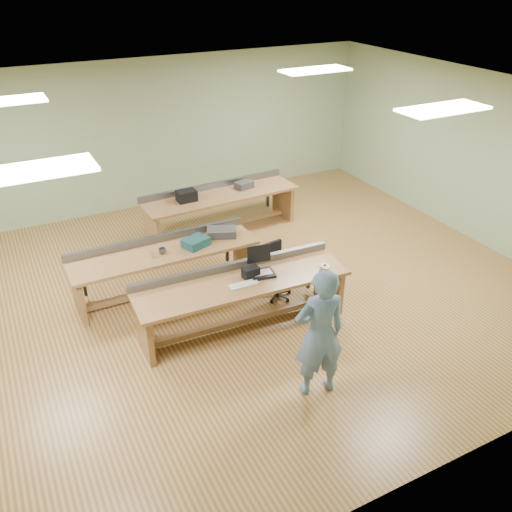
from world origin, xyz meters
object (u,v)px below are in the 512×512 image
(laptop_base, at_px, (262,274))
(parts_bin_teal, at_px, (196,242))
(person, at_px, (320,334))
(task_chair, at_px, (276,278))
(parts_bin_grey, at_px, (222,232))
(workbench_front, at_px, (241,292))
(camera_bag, at_px, (251,273))
(mug, at_px, (162,251))
(drinks_can, at_px, (150,255))
(workbench_mid, at_px, (164,261))
(workbench_back, at_px, (220,203))

(laptop_base, distance_m, parts_bin_teal, 1.33)
(person, xyz_separation_m, task_chair, (0.59, 2.08, -0.53))
(laptop_base, xyz_separation_m, parts_bin_grey, (-0.01, 1.37, 0.04))
(workbench_front, height_order, parts_bin_grey, parts_bin_grey)
(parts_bin_teal, bearing_deg, workbench_front, -81.35)
(camera_bag, bearing_deg, laptop_base, -9.26)
(parts_bin_teal, height_order, mug, parts_bin_teal)
(laptop_base, xyz_separation_m, drinks_can, (-1.25, 1.20, 0.03))
(workbench_mid, bearing_deg, workbench_front, -63.07)
(workbench_mid, distance_m, parts_bin_teal, 0.57)
(task_chair, height_order, parts_bin_grey, parts_bin_grey)
(workbench_front, distance_m, task_chair, 0.96)
(parts_bin_teal, height_order, drinks_can, parts_bin_teal)
(camera_bag, relative_size, mug, 1.98)
(camera_bag, height_order, mug, camera_bag)
(task_chair, distance_m, parts_bin_teal, 1.35)
(workbench_front, bearing_deg, workbench_mid, 119.56)
(workbench_back, distance_m, person, 4.67)
(parts_bin_grey, distance_m, drinks_can, 1.25)
(person, bearing_deg, drinks_can, -58.23)
(camera_bag, xyz_separation_m, mug, (-0.87, 1.22, -0.03))
(workbench_front, relative_size, person, 1.80)
(laptop_base, bearing_deg, mug, 139.18)
(workbench_front, xyz_separation_m, workbench_mid, (-0.68, 1.33, -0.00))
(parts_bin_teal, bearing_deg, mug, 179.88)
(workbench_front, xyz_separation_m, mug, (-0.72, 1.22, 0.24))
(workbench_mid, relative_size, camera_bag, 12.63)
(parts_bin_grey, height_order, mug, parts_bin_grey)
(person, height_order, laptop_base, person)
(person, xyz_separation_m, parts_bin_grey, (0.09, 2.99, -0.04))
(workbench_back, relative_size, person, 1.77)
(task_chair, bearing_deg, workbench_mid, 141.39)
(laptop_base, distance_m, drinks_can, 1.73)
(parts_bin_teal, relative_size, drinks_can, 3.55)
(workbench_front, bearing_deg, parts_bin_teal, 101.25)
(parts_bin_teal, distance_m, parts_bin_grey, 0.52)
(drinks_can, bearing_deg, laptop_base, -43.83)
(workbench_back, height_order, drinks_can, workbench_back)
(mug, bearing_deg, workbench_back, 45.53)
(workbench_front, distance_m, parts_bin_grey, 1.42)
(workbench_front, distance_m, workbench_mid, 1.49)
(workbench_mid, height_order, laptop_base, workbench_mid)
(camera_bag, xyz_separation_m, drinks_can, (-1.08, 1.18, -0.02))
(camera_bag, bearing_deg, parts_bin_teal, 101.02)
(workbench_front, relative_size, mug, 26.51)
(workbench_front, distance_m, drinks_can, 1.53)
(parts_bin_teal, bearing_deg, workbench_mid, 167.47)
(task_chair, xyz_separation_m, mug, (-1.53, 0.77, 0.48))
(workbench_front, bearing_deg, mug, 123.22)
(mug, bearing_deg, workbench_front, -59.38)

